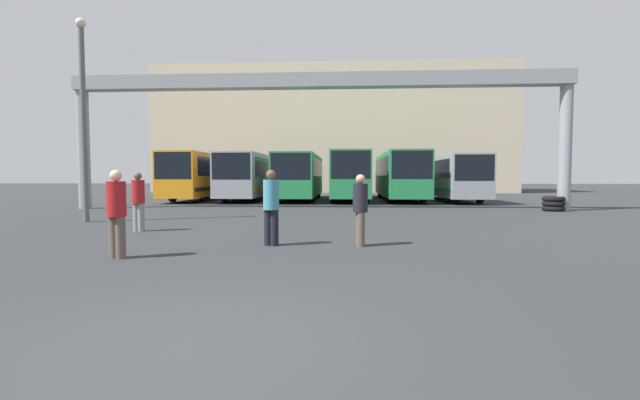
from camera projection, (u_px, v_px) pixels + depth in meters
The scene contains 15 objects.
ground_plane at pixel (194, 348), 4.20m from camera, with size 200.00×200.00×0.00m, color #2D3033.
building_backdrop at pixel (333, 133), 49.86m from camera, with size 38.45×12.00×13.46m.
overhead_gantry at pixel (316, 97), 21.49m from camera, with size 25.04×0.80×6.84m.
bus_slot_0 at pixel (204, 174), 31.46m from camera, with size 2.50×11.57×3.27m.
bus_slot_1 at pixel (253, 174), 31.42m from camera, with size 2.57×11.93×3.21m.
bus_slot_2 at pixel (300, 174), 30.75m from camera, with size 2.61×10.99×3.19m.
bus_slot_3 at pixel (350, 174), 31.19m from camera, with size 2.56×12.32×3.31m.
bus_slot_4 at pixel (399, 174), 30.73m from camera, with size 2.60×11.82×3.30m.
bus_slot_5 at pixel (451, 175), 30.03m from camera, with size 2.48×10.83×3.06m.
pedestrian_mid_right at pixel (138, 200), 13.11m from camera, with size 0.38×0.38×1.81m.
pedestrian_far_center at pixel (360, 208), 10.31m from camera, with size 0.36×0.36×1.74m.
pedestrian_mid_left at pixel (271, 206), 10.38m from camera, with size 0.38×0.38×1.84m.
pedestrian_near_right at pixel (117, 212), 8.74m from camera, with size 0.38×0.38×1.82m.
tire_stack at pixel (553, 204), 20.88m from camera, with size 1.04×1.04×0.72m.
lamp_post at pixel (83, 111), 15.68m from camera, with size 0.36×0.36×7.43m.
Camera 1 is at (1.48, -4.03, 1.68)m, focal length 24.00 mm.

